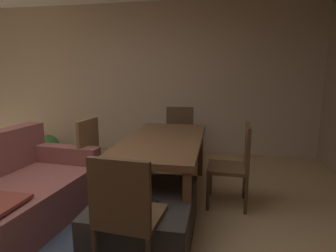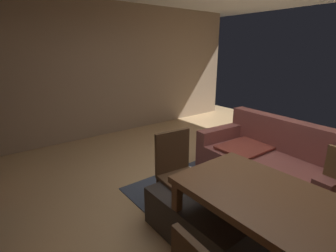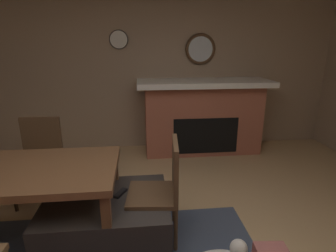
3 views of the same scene
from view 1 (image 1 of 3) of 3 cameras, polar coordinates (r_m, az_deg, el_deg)
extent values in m
plane|color=tan|center=(2.76, -21.42, -22.40)|extent=(7.86, 7.86, 0.00)
cube|color=#C4AA91|center=(5.37, -3.82, 9.45)|extent=(0.12, 6.59, 2.72)
cube|color=#3D475B|center=(2.97, -17.41, -19.45)|extent=(2.60, 2.00, 0.01)
cube|color=#8C4C47|center=(3.12, -29.98, -14.75)|extent=(1.98, 1.12, 0.42)
cube|color=#8C4C47|center=(3.62, -20.86, -5.30)|extent=(0.26, 0.98, 0.20)
cube|color=#2D2826|center=(2.66, -4.44, -17.82)|extent=(1.08, 0.83, 0.41)
cube|color=black|center=(2.44, -3.77, -14.80)|extent=(0.12, 0.16, 0.02)
cube|color=brown|center=(3.23, -0.94, -3.02)|extent=(1.85, 0.87, 0.06)
cube|color=brown|center=(2.67, -12.85, -14.76)|extent=(0.07, 0.07, 0.68)
cube|color=brown|center=(4.22, -3.65, -4.94)|extent=(0.07, 0.07, 0.68)
cube|color=brown|center=(2.49, 3.87, -16.41)|extent=(0.07, 0.07, 0.68)
cube|color=brown|center=(4.11, 6.57, -5.41)|extent=(0.07, 0.07, 0.68)
cube|color=#513823|center=(2.21, -7.37, -17.65)|extent=(0.48, 0.48, 0.04)
cube|color=#513823|center=(1.93, -9.92, -13.47)|extent=(0.08, 0.44, 0.48)
cylinder|color=#513823|center=(2.55, -9.80, -19.36)|extent=(0.04, 0.04, 0.41)
cylinder|color=#513823|center=(2.42, -0.60, -20.89)|extent=(0.04, 0.04, 0.41)
cube|color=#513823|center=(4.47, 2.11, -2.84)|extent=(0.45, 0.45, 0.04)
cube|color=#513823|center=(4.61, 2.41, 0.88)|extent=(0.05, 0.44, 0.48)
cylinder|color=#513823|center=(4.32, 4.43, -6.44)|extent=(0.04, 0.04, 0.41)
cylinder|color=#513823|center=(4.36, -0.84, -6.23)|extent=(0.04, 0.04, 0.41)
cylinder|color=#513823|center=(4.70, 4.80, -5.02)|extent=(0.04, 0.04, 0.41)
cylinder|color=#513823|center=(4.74, -0.05, -4.84)|extent=(0.04, 0.04, 0.41)
cube|color=#513823|center=(3.25, 12.01, -8.30)|extent=(0.46, 0.46, 0.04)
cube|color=#513823|center=(3.18, 15.80, -4.00)|extent=(0.44, 0.06, 0.48)
cylinder|color=#513823|center=(3.15, 8.05, -13.17)|extent=(0.04, 0.04, 0.41)
cylinder|color=#513823|center=(3.52, 8.61, -10.57)|extent=(0.04, 0.04, 0.41)
cylinder|color=#513823|center=(3.15, 15.52, -13.49)|extent=(0.04, 0.04, 0.41)
cylinder|color=#513823|center=(3.52, 15.24, -10.85)|extent=(0.04, 0.04, 0.41)
cube|color=brown|center=(3.51, -12.84, -6.89)|extent=(0.48, 0.48, 0.04)
cube|color=brown|center=(3.54, -15.88, -2.52)|extent=(0.44, 0.08, 0.48)
cylinder|color=brown|center=(3.67, -8.41, -9.66)|extent=(0.04, 0.04, 0.41)
cylinder|color=brown|center=(3.33, -11.20, -11.90)|extent=(0.04, 0.04, 0.41)
cylinder|color=brown|center=(3.84, -13.96, -8.94)|extent=(0.04, 0.04, 0.41)
cylinder|color=brown|center=(3.52, -17.16, -10.94)|extent=(0.04, 0.04, 0.41)
cylinder|color=beige|center=(5.04, -22.90, -6.28)|extent=(0.16, 0.16, 0.16)
ellipsoid|color=#387233|center=(4.98, -23.09, -3.86)|extent=(0.35, 0.35, 0.39)
camera|label=2|loc=(3.83, 26.21, 14.50)|focal=26.56mm
camera|label=3|loc=(3.37, -45.78, 11.86)|focal=29.18mm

